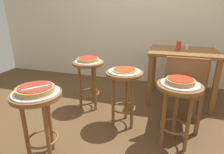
{
  "coord_description": "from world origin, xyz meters",
  "views": [
    {
      "loc": [
        0.48,
        -1.84,
        1.28
      ],
      "look_at": [
        -0.09,
        0.03,
        0.59
      ],
      "focal_mm": 29.97,
      "sensor_mm": 36.0,
      "label": 1
    }
  ],
  "objects_px": {
    "stool_middle": "(178,101)",
    "pizza_foreground": "(35,89)",
    "stool_leftside": "(124,86)",
    "dining_table": "(182,59)",
    "serving_plate_leftside": "(124,71)",
    "cup_near_edge": "(179,46)",
    "serving_plate_rear": "(88,61)",
    "pizza_rear": "(88,59)",
    "stool_foreground": "(39,111)",
    "pizza_leftside": "(124,70)",
    "condiment_shaker": "(187,47)",
    "serving_plate_foreground": "(36,92)",
    "stool_rear": "(89,74)",
    "wooden_chair": "(183,89)",
    "pizza_middle": "(180,81)",
    "serving_plate_middle": "(180,84)",
    "pizza_server_knife": "(36,87)"
  },
  "relations": [
    {
      "from": "pizza_middle",
      "to": "pizza_server_knife",
      "type": "bearing_deg",
      "value": -152.78
    },
    {
      "from": "pizza_middle",
      "to": "pizza_rear",
      "type": "xyz_separation_m",
      "value": [
        -1.12,
        0.5,
        0.0
      ]
    },
    {
      "from": "stool_middle",
      "to": "pizza_foreground",
      "type": "bearing_deg",
      "value": -154.24
    },
    {
      "from": "serving_plate_leftside",
      "to": "stool_rear",
      "type": "xyz_separation_m",
      "value": [
        -0.55,
        0.28,
        -0.17
      ]
    },
    {
      "from": "serving_plate_rear",
      "to": "pizza_rear",
      "type": "xyz_separation_m",
      "value": [
        0.0,
        -0.0,
        0.03
      ]
    },
    {
      "from": "pizza_foreground",
      "to": "serving_plate_rear",
      "type": "xyz_separation_m",
      "value": [
        -0.0,
        1.04,
        -0.03
      ]
    },
    {
      "from": "stool_middle",
      "to": "stool_rear",
      "type": "relative_size",
      "value": 1.0
    },
    {
      "from": "pizza_foreground",
      "to": "stool_rear",
      "type": "distance_m",
      "value": 1.06
    },
    {
      "from": "pizza_foreground",
      "to": "serving_plate_rear",
      "type": "relative_size",
      "value": 0.86
    },
    {
      "from": "pizza_leftside",
      "to": "cup_near_edge",
      "type": "distance_m",
      "value": 1.01
    },
    {
      "from": "stool_foreground",
      "to": "pizza_rear",
      "type": "bearing_deg",
      "value": 90.04
    },
    {
      "from": "serving_plate_leftside",
      "to": "serving_plate_foreground",
      "type": "bearing_deg",
      "value": -125.95
    },
    {
      "from": "dining_table",
      "to": "wooden_chair",
      "type": "relative_size",
      "value": 1.07
    },
    {
      "from": "serving_plate_foreground",
      "to": "pizza_foreground",
      "type": "height_order",
      "value": "pizza_foreground"
    },
    {
      "from": "pizza_middle",
      "to": "stool_middle",
      "type": "bearing_deg",
      "value": -90.0
    },
    {
      "from": "stool_leftside",
      "to": "cup_near_edge",
      "type": "relative_size",
      "value": 5.1
    },
    {
      "from": "stool_middle",
      "to": "wooden_chair",
      "type": "xyz_separation_m",
      "value": [
        0.06,
        0.36,
        -0.03
      ]
    },
    {
      "from": "wooden_chair",
      "to": "pizza_middle",
      "type": "bearing_deg",
      "value": -99.77
    },
    {
      "from": "stool_middle",
      "to": "stool_foreground",
      "type": "bearing_deg",
      "value": -154.24
    },
    {
      "from": "stool_middle",
      "to": "pizza_leftside",
      "type": "distance_m",
      "value": 0.63
    },
    {
      "from": "serving_plate_foreground",
      "to": "dining_table",
      "type": "xyz_separation_m",
      "value": [
        1.19,
        1.63,
        -0.02
      ]
    },
    {
      "from": "stool_leftside",
      "to": "condiment_shaker",
      "type": "xyz_separation_m",
      "value": [
        0.68,
        0.92,
        0.31
      ]
    },
    {
      "from": "pizza_leftside",
      "to": "stool_rear",
      "type": "relative_size",
      "value": 0.4
    },
    {
      "from": "stool_middle",
      "to": "dining_table",
      "type": "height_order",
      "value": "dining_table"
    },
    {
      "from": "pizza_foreground",
      "to": "dining_table",
      "type": "bearing_deg",
      "value": 53.98
    },
    {
      "from": "cup_near_edge",
      "to": "condiment_shaker",
      "type": "distance_m",
      "value": 0.15
    },
    {
      "from": "stool_foreground",
      "to": "serving_plate_leftside",
      "type": "distance_m",
      "value": 0.95
    },
    {
      "from": "condiment_shaker",
      "to": "wooden_chair",
      "type": "height_order",
      "value": "wooden_chair"
    },
    {
      "from": "serving_plate_rear",
      "to": "stool_leftside",
      "type": "bearing_deg",
      "value": -26.71
    },
    {
      "from": "stool_middle",
      "to": "serving_plate_leftside",
      "type": "relative_size",
      "value": 1.87
    },
    {
      "from": "stool_foreground",
      "to": "stool_leftside",
      "type": "relative_size",
      "value": 1.0
    },
    {
      "from": "pizza_middle",
      "to": "serving_plate_leftside",
      "type": "xyz_separation_m",
      "value": [
        -0.56,
        0.22,
        -0.03
      ]
    },
    {
      "from": "serving_plate_middle",
      "to": "stool_rear",
      "type": "relative_size",
      "value": 0.52
    },
    {
      "from": "stool_middle",
      "to": "serving_plate_leftside",
      "type": "distance_m",
      "value": 0.63
    },
    {
      "from": "pizza_middle",
      "to": "cup_near_edge",
      "type": "bearing_deg",
      "value": 90.07
    },
    {
      "from": "serving_plate_leftside",
      "to": "cup_near_edge",
      "type": "distance_m",
      "value": 1.01
    },
    {
      "from": "pizza_rear",
      "to": "dining_table",
      "type": "bearing_deg",
      "value": 26.68
    },
    {
      "from": "pizza_foreground",
      "to": "condiment_shaker",
      "type": "xyz_separation_m",
      "value": [
        1.23,
        1.68,
        0.11
      ]
    },
    {
      "from": "serving_plate_middle",
      "to": "wooden_chair",
      "type": "relative_size",
      "value": 0.41
    },
    {
      "from": "stool_leftside",
      "to": "dining_table",
      "type": "height_order",
      "value": "dining_table"
    },
    {
      "from": "stool_foreground",
      "to": "pizza_middle",
      "type": "distance_m",
      "value": 1.25
    },
    {
      "from": "wooden_chair",
      "to": "condiment_shaker",
      "type": "bearing_deg",
      "value": 86.07
    },
    {
      "from": "serving_plate_middle",
      "to": "stool_rear",
      "type": "height_order",
      "value": "serving_plate_middle"
    },
    {
      "from": "cup_near_edge",
      "to": "condiment_shaker",
      "type": "height_order",
      "value": "cup_near_edge"
    },
    {
      "from": "serving_plate_leftside",
      "to": "stool_rear",
      "type": "height_order",
      "value": "serving_plate_leftside"
    },
    {
      "from": "stool_foreground",
      "to": "stool_leftside",
      "type": "distance_m",
      "value": 0.94
    },
    {
      "from": "pizza_foreground",
      "to": "serving_plate_leftside",
      "type": "xyz_separation_m",
      "value": [
        0.55,
        0.76,
        -0.03
      ]
    },
    {
      "from": "serving_plate_rear",
      "to": "pizza_foreground",
      "type": "bearing_deg",
      "value": -89.96
    },
    {
      "from": "pizza_leftside",
      "to": "condiment_shaker",
      "type": "relative_size",
      "value": 3.57
    },
    {
      "from": "cup_near_edge",
      "to": "wooden_chair",
      "type": "relative_size",
      "value": 0.15
    }
  ]
}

